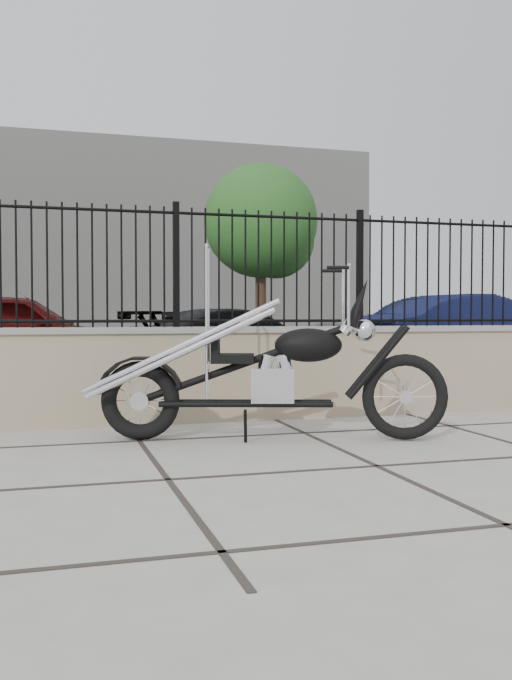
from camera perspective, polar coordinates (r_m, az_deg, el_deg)
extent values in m
plane|color=#99968E|center=(5.28, 9.55, -9.85)|extent=(90.00, 90.00, 0.00)
plane|color=black|center=(17.32, -8.80, -1.60)|extent=(30.00, 30.00, 0.00)
cube|color=gray|center=(7.52, 1.22, -2.59)|extent=(14.00, 0.36, 0.96)
cube|color=black|center=(7.51, 1.23, 5.66)|extent=(14.00, 0.08, 1.20)
cube|color=beige|center=(31.36, -12.22, 7.30)|extent=(22.00, 6.00, 8.00)
imported|color=#3D0908|center=(11.87, -18.71, 0.23)|extent=(4.44, 2.04, 1.47)
imported|color=black|center=(12.77, -1.35, -0.18)|extent=(4.43, 3.13, 1.19)
imported|color=#0F1439|center=(14.25, 16.77, 0.50)|extent=(4.57, 2.02, 1.46)
cylinder|color=blue|center=(9.82, 8.48, -1.63)|extent=(0.13, 0.13, 0.92)
cylinder|color=#382619|center=(21.93, 0.37, 3.41)|extent=(0.32, 0.32, 3.24)
sphere|color=#306024|center=(22.13, 0.38, 9.87)|extent=(3.46, 3.46, 3.46)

